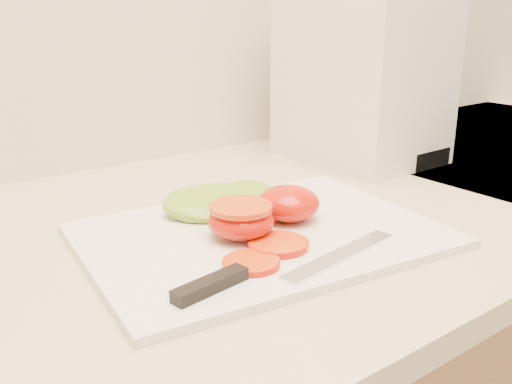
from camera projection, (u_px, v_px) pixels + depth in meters
stove at (500, 346)px, 1.28m from camera, size 0.76×0.66×0.93m
cutting_board at (261, 235)px, 0.66m from camera, size 0.43×0.33×0.01m
tomato_half_dome at (289, 203)px, 0.69m from camera, size 0.08×0.08×0.04m
tomato_half_cut at (241, 219)px, 0.63m from camera, size 0.08×0.08×0.04m
tomato_slice_0 at (278, 244)px, 0.61m from camera, size 0.06×0.06×0.01m
tomato_slice_1 at (251, 262)px, 0.57m from camera, size 0.06×0.06×0.01m
lettuce_leaf_0 at (216, 203)px, 0.71m from camera, size 0.16×0.13×0.03m
lettuce_leaf_1 at (249, 196)px, 0.74m from camera, size 0.13×0.11×0.02m
knife at (265, 272)px, 0.55m from camera, size 0.27×0.06×0.01m
appliance at (363, 72)px, 0.97m from camera, size 0.20×0.25×0.30m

